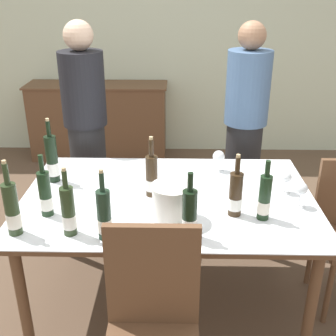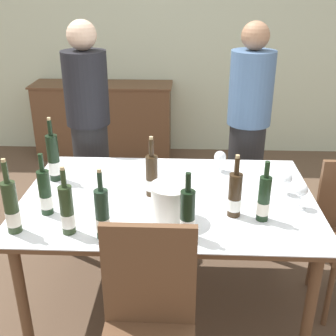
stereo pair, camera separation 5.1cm
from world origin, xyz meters
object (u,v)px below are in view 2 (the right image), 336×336
Objects in this scene: ice_bucket at (171,201)px; chair_near_front at (148,322)px; dining_table at (168,206)px; wine_bottle_3 at (235,196)px; wine_bottle_8 at (152,176)px; wine_bottle_2 at (264,200)px; wine_bottle_0 at (67,211)px; person_guest_left at (247,133)px; wine_glass_0 at (301,191)px; wine_bottle_7 at (188,216)px; wine_glass_1 at (220,158)px; sideboard_cabinet at (104,121)px; wine_bottle_5 at (45,193)px; wine_bottle_4 at (54,159)px; wine_glass_2 at (286,179)px; wine_bottle_6 at (12,208)px; wine_bottle_1 at (102,215)px; person_host at (89,132)px.

chair_near_front reaches higher than ice_bucket.
dining_table is 0.46m from wine_bottle_3.
chair_near_front is (0.04, -0.80, -0.33)m from wine_bottle_8.
wine_bottle_2 is 0.65m from wine_bottle_8.
person_guest_left reaches higher than wine_bottle_0.
wine_bottle_3 is 2.39× the size of wine_glass_0.
wine_glass_1 is at bearing 75.08° from wine_bottle_7.
wine_bottle_8 is at bearing -72.77° from sideboard_cabinet.
wine_bottle_3 reaches higher than wine_bottle_5.
wine_bottle_4 reaches higher than wine_bottle_7.
wine_bottle_4 reaches higher than wine_glass_1.
wine_bottle_6 is at bearing -161.90° from wine_glass_2.
wine_bottle_1 is at bearing -127.57° from wine_glass_1.
wine_bottle_1 reaches higher than ice_bucket.
person_guest_left reaches higher than wine_bottle_5.
dining_table is 1.01× the size of person_host.
wine_bottle_4 is at bearing 100.33° from wine_bottle_5.
wine_bottle_0 is 0.65m from wine_bottle_4.
wine_glass_1 is (-0.41, 0.47, -0.01)m from wine_glass_0.
wine_bottle_5 is 1.69m from person_guest_left.
ice_bucket is at bearing -154.54° from wine_glass_2.
person_host reaches higher than wine_bottle_4.
person_guest_left is (1.06, 1.34, -0.05)m from wine_bottle_0.
wine_bottle_8 reaches higher than wine_glass_1.
wine_bottle_0 is 0.28m from wine_bottle_6.
wine_bottle_1 reaches higher than sideboard_cabinet.
wine_bottle_6 is (-0.46, 0.03, 0.01)m from wine_bottle_1.
wine_bottle_8 is at bearing 92.99° from chair_near_front.
person_guest_left reaches higher than dining_table.
wine_glass_0 is (1.03, 0.34, -0.02)m from wine_bottle_1.
wine_bottle_1 reaches higher than wine_bottle_0.
wine_bottle_0 is at bearing -170.35° from wine_bottle_2.
person_host is at bearing -82.70° from sideboard_cabinet.
person_host reaches higher than ice_bucket.
ice_bucket is 0.67× the size of wine_bottle_2.
wine_bottle_2 is 0.20× the size of person_host.
wine_bottle_4 is (-0.24, 0.60, 0.02)m from wine_bottle_0.
wine_bottle_8 reaches higher than wine_glass_2.
wine_bottle_7 is at bearing -1.67° from wine_bottle_0.
ice_bucket is 0.62× the size of wine_bottle_0.
wine_bottle_2 is 2.27× the size of wine_glass_0.
wine_bottle_4 is at bearing 160.03° from wine_bottle_3.
chair_near_front is at bearing -93.87° from dining_table.
wine_bottle_1 reaches higher than wine_glass_0.
person_guest_left is at bearing 97.43° from wine_glass_2.
wine_bottle_3 is 0.21× the size of person_guest_left.
wine_bottle_5 reaches higher than wine_glass_2.
wine_bottle_2 is 0.27m from wine_glass_0.
wine_bottle_5 is 0.79m from wine_bottle_7.
dining_table is 4.88× the size of wine_bottle_7.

